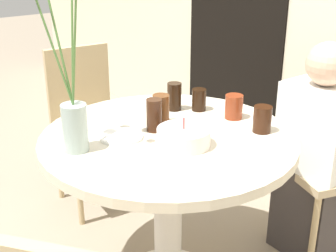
{
  "coord_description": "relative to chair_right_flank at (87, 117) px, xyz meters",
  "views": [
    {
      "loc": [
        1.42,
        -1.07,
        1.53
      ],
      "look_at": [
        0.0,
        0.0,
        0.8
      ],
      "focal_mm": 50.0,
      "sensor_mm": 36.0,
      "label": 1
    }
  ],
  "objects": [
    {
      "name": "doorway_panel",
      "position": [
        0.02,
        1.15,
        0.49
      ],
      "size": [
        0.9,
        0.01,
        2.05
      ],
      "color": "black",
      "rests_on": "ground_plane"
    },
    {
      "name": "dining_table",
      "position": [
        0.91,
        -0.09,
        0.08
      ],
      "size": [
        1.06,
        1.06,
        0.76
      ],
      "color": "beige",
      "rests_on": "ground_plane"
    },
    {
      "name": "chair_right_flank",
      "position": [
        0.0,
        0.0,
        0.0
      ],
      "size": [
        0.44,
        0.44,
        0.93
      ],
      "rotation": [
        0.0,
        0.0,
        1.47
      ],
      "color": "tan",
      "rests_on": "ground_plane"
    },
    {
      "name": "birthday_cake",
      "position": [
        1.03,
        -0.1,
        0.26
      ],
      "size": [
        0.21,
        0.21,
        0.12
      ],
      "color": "white",
      "rests_on": "dining_table"
    },
    {
      "name": "flower_vase",
      "position": [
        0.79,
        -0.46,
        0.47
      ],
      "size": [
        0.23,
        0.19,
        0.72
      ],
      "color": "#9EB2AD",
      "rests_on": "dining_table"
    },
    {
      "name": "side_plate",
      "position": [
        0.82,
        -0.26,
        0.23
      ],
      "size": [
        0.18,
        0.18,
        0.01
      ],
      "color": "white",
      "rests_on": "dining_table"
    },
    {
      "name": "drink_glass_0",
      "position": [
        0.76,
        0.2,
        0.28
      ],
      "size": [
        0.07,
        0.07,
        0.1
      ],
      "color": "black",
      "rests_on": "dining_table"
    },
    {
      "name": "drink_glass_1",
      "position": [
        0.84,
        -0.11,
        0.29
      ],
      "size": [
        0.07,
        0.07,
        0.14
      ],
      "color": "#33190C",
      "rests_on": "dining_table"
    },
    {
      "name": "drink_glass_2",
      "position": [
        0.79,
        -0.04,
        0.29
      ],
      "size": [
        0.07,
        0.07,
        0.13
      ],
      "color": "#51280F",
      "rests_on": "dining_table"
    },
    {
      "name": "drink_glass_3",
      "position": [
        0.93,
        0.26,
        0.28
      ],
      "size": [
        0.08,
        0.08,
        0.11
      ],
      "color": "maroon",
      "rests_on": "dining_table"
    },
    {
      "name": "drink_glass_4",
      "position": [
        0.69,
        0.12,
        0.29
      ],
      "size": [
        0.07,
        0.07,
        0.13
      ],
      "color": "black",
      "rests_on": "dining_table"
    },
    {
      "name": "drink_glass_5",
      "position": [
        1.12,
        0.24,
        0.28
      ],
      "size": [
        0.08,
        0.08,
        0.11
      ],
      "color": "#33190C",
      "rests_on": "dining_table"
    },
    {
      "name": "person_boy",
      "position": [
        1.14,
        0.63,
        -0.02
      ],
      "size": [
        0.34,
        0.24,
        1.09
      ],
      "color": "#383333",
      "rests_on": "ground_plane"
    }
  ]
}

